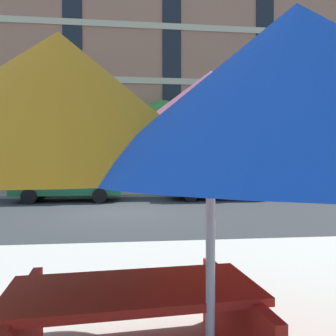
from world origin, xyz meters
The scene contains 8 objects.
ground_plane centered at (0.00, 0.00, 0.00)m, with size 120.00×120.00×0.00m, color #2D3033.
sidewalk_far centered at (0.00, 6.80, 0.06)m, with size 56.00×3.60×0.12m, color #9E998E.
apartment_building centered at (0.00, 14.99, 6.40)m, with size 45.59×12.08×12.80m.
sedan_green centered at (-2.27, 3.70, 0.95)m, with size 4.40×1.98×1.78m.
sedan_blue centered at (4.15, 3.70, 0.95)m, with size 4.40×1.98×1.78m.
street_tree_middle centered at (2.12, 7.39, 3.34)m, with size 2.94×3.16×4.93m.
patio_umbrella centered at (0.79, -9.00, 1.90)m, with size 3.55×3.55×2.25m.
picnic_table centered at (0.31, -8.65, 0.49)m, with size 1.91×1.65×0.77m.
Camera 1 is at (0.27, -11.13, 1.68)m, focal length 36.68 mm.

